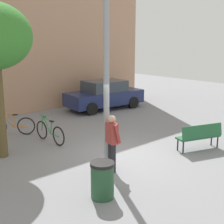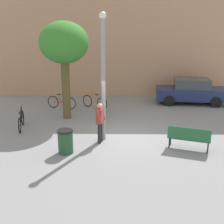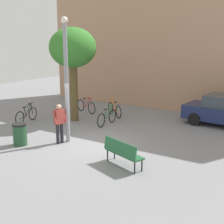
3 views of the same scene
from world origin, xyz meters
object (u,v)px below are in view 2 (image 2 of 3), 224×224
object	(u,v)px
plaza_tree	(64,44)
parked_car_navy	(191,91)
bicycle_green	(105,110)
bicycle_black	(21,121)
bicycle_red	(62,102)
bicycle_orange	(95,102)
park_bench	(189,137)
person_by_lamppost	(100,120)
trash_bin	(65,141)
lamppost	(103,74)

from	to	relation	value
plaza_tree	parked_car_navy	xyz separation A→B (m)	(7.17, 3.14, -2.97)
bicycle_green	bicycle_black	xyz separation A→B (m)	(-3.81, -1.86, 0.00)
bicycle_black	parked_car_navy	bearing A→B (deg)	27.99
plaza_tree	bicycle_red	distance (m)	3.88
bicycle_orange	parked_car_navy	bearing A→B (deg)	11.29
parked_car_navy	bicycle_black	bearing A→B (deg)	-152.01
park_bench	person_by_lamppost	bearing A→B (deg)	168.41
bicycle_orange	trash_bin	xyz separation A→B (m)	(-0.64, -6.30, 0.08)
park_bench	bicycle_orange	distance (m)	7.21
plaza_tree	parked_car_navy	distance (m)	8.37
bicycle_red	bicycle_orange	bearing A→B (deg)	4.14
plaza_tree	person_by_lamppost	bearing A→B (deg)	-60.09
bicycle_orange	bicycle_black	size ratio (longest dim) A/B	0.85
lamppost	bicycle_red	bearing A→B (deg)	118.97
person_by_lamppost	bicycle_black	size ratio (longest dim) A/B	0.93
person_by_lamppost	trash_bin	world-z (taller)	person_by_lamppost
person_by_lamppost	park_bench	size ratio (longest dim) A/B	1.00
bicycle_red	bicycle_black	world-z (taller)	same
park_bench	parked_car_navy	xyz separation A→B (m)	(1.84, 7.14, 0.23)
park_bench	bicycle_green	world-z (taller)	bicycle_green
plaza_tree	bicycle_red	size ratio (longest dim) A/B	2.79
person_by_lamppost	plaza_tree	world-z (taller)	plaza_tree
plaza_tree	trash_bin	xyz separation A→B (m)	(0.65, -4.33, -3.29)
plaza_tree	bicycle_orange	world-z (taller)	plaza_tree
park_bench	parked_car_navy	size ratio (longest dim) A/B	0.38
bicycle_orange	bicycle_red	bearing A→B (deg)	-175.86
trash_bin	bicycle_black	bearing A→B (deg)	133.31
park_bench	plaza_tree	distance (m)	7.40
bicycle_red	bicycle_black	size ratio (longest dim) A/B	0.98
bicycle_green	bicycle_red	bearing A→B (deg)	147.45
bicycle_red	trash_bin	bearing A→B (deg)	-78.46
bicycle_green	parked_car_navy	xyz separation A→B (m)	(5.22, 2.94, 0.39)
park_bench	bicycle_red	world-z (taller)	bicycle_red
parked_car_navy	trash_bin	xyz separation A→B (m)	(-6.52, -7.47, -0.32)
park_bench	plaza_tree	xyz separation A→B (m)	(-5.33, 4.00, 3.20)
person_by_lamppost	park_bench	xyz separation A→B (m)	(3.43, -0.70, -0.42)
park_bench	bicycle_green	bearing A→B (deg)	128.83
plaza_tree	bicycle_orange	bearing A→B (deg)	56.72
plaza_tree	lamppost	bearing A→B (deg)	-55.27
park_bench	parked_car_navy	bearing A→B (deg)	75.58
lamppost	park_bench	distance (m)	4.13
parked_car_navy	bicycle_green	bearing A→B (deg)	-150.58
bicycle_red	bicycle_green	world-z (taller)	same
bicycle_black	parked_car_navy	xyz separation A→B (m)	(9.03, 4.80, 0.39)
lamppost	bicycle_black	distance (m)	4.73
person_by_lamppost	parked_car_navy	world-z (taller)	person_by_lamppost
lamppost	park_bench	world-z (taller)	lamppost
lamppost	park_bench	size ratio (longest dim) A/B	3.07
person_by_lamppost	bicycle_black	world-z (taller)	person_by_lamppost
park_bench	bicycle_black	world-z (taller)	bicycle_black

